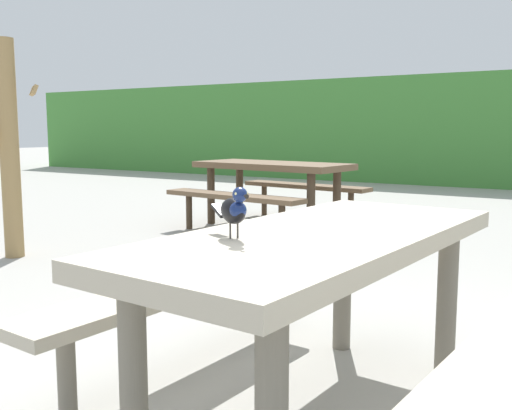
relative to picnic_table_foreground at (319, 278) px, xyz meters
name	(u,v)px	position (x,y,z in m)	size (l,w,h in m)	color
picnic_table_foreground	(319,278)	(0.00, 0.00, 0.00)	(1.79, 1.85, 0.74)	#B2A893
bird_grackle	(234,209)	(-0.18, -0.31, 0.29)	(0.25, 0.18, 0.18)	black
picnic_table_mid_left	(272,179)	(-2.45, 3.78, 0.00)	(1.87, 1.84, 0.74)	brown
stalk_post_left_side	(9,148)	(-3.55, 1.18, 0.40)	(0.57, 0.59, 1.88)	#997A4C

